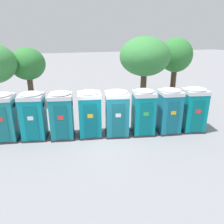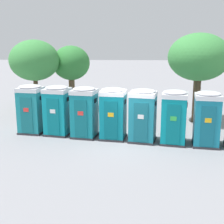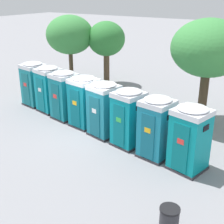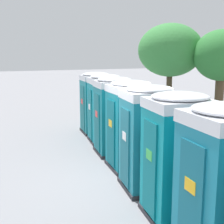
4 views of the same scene
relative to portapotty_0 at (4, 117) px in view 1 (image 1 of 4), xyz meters
The scene contains 12 objects.
ground_plane 5.29m from the portapotty_0, 16.22° to the right, with size 120.00×120.00×0.00m, color gray.
portapotty_0 is the anchor object (origin of this frame).
portapotty_1 1.46m from the portapotty_0, 10.48° to the right, with size 1.44×1.42×2.54m.
portapotty_2 2.92m from the portapotty_0, 12.22° to the right, with size 1.39×1.40×2.54m.
portapotty_3 4.38m from the portapotty_0, 11.13° to the right, with size 1.38×1.37×2.54m.
portapotty_4 5.84m from the portapotty_0, 11.64° to the right, with size 1.46×1.43×2.54m.
portapotty_5 7.30m from the portapotty_0, 11.39° to the right, with size 1.39×1.41×2.54m.
portapotty_6 8.76m from the portapotty_0, 11.19° to the right, with size 1.34×1.36×2.54m.
portapotty_7 10.22m from the portapotty_0, 10.77° to the right, with size 1.47×1.44×2.54m.
street_tree_0 6.21m from the portapotty_0, 78.99° to the left, with size 2.55×2.55×4.39m.
street_tree_2 9.75m from the portapotty_0, 16.19° to the left, with size 3.52×3.52×5.17m.
street_tree_3 13.05m from the portapotty_0, 16.95° to the left, with size 2.61×2.61×5.07m.
Camera 1 is at (-2.80, -10.20, 5.25)m, focal length 35.00 mm.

